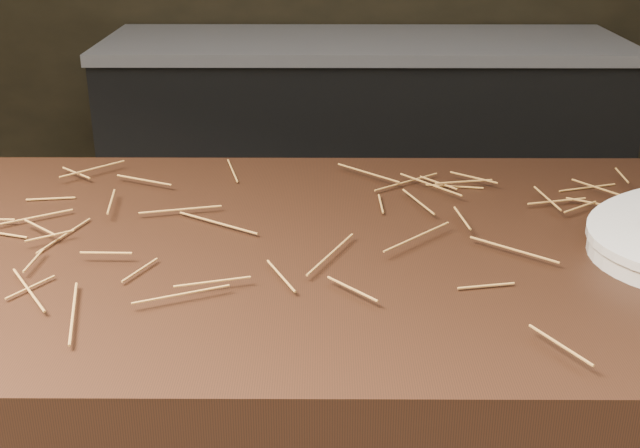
% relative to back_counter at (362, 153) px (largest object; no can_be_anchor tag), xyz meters
% --- Properties ---
extents(back_counter, '(1.82, 0.62, 0.84)m').
position_rel_back_counter_xyz_m(back_counter, '(0.00, 0.00, 0.00)').
color(back_counter, black).
rests_on(back_counter, ground).
extents(straw_bedding, '(1.40, 0.60, 0.02)m').
position_rel_back_counter_xyz_m(straw_bedding, '(-0.30, -1.88, 0.49)').
color(straw_bedding, '#A96D2C').
rests_on(straw_bedding, main_counter).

